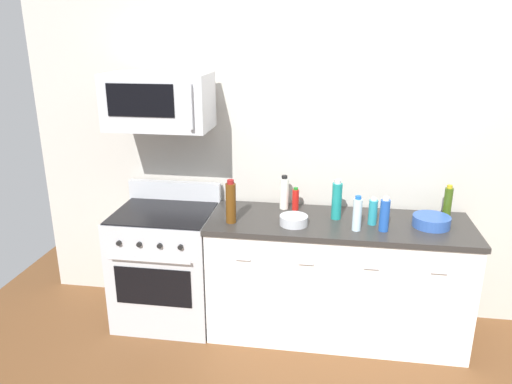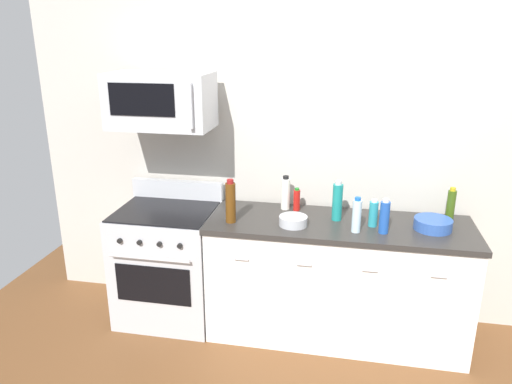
# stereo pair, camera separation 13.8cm
# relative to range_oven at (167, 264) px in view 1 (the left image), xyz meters

# --- Properties ---
(ground_plane) EXTENTS (5.99, 5.99, 0.00)m
(ground_plane) POSITION_rel_range_oven_xyz_m (1.33, -0.00, -0.47)
(ground_plane) COLOR brown
(back_wall) EXTENTS (4.99, 0.10, 2.70)m
(back_wall) POSITION_rel_range_oven_xyz_m (1.33, 0.41, 0.88)
(back_wall) COLOR #B7B2A8
(back_wall) RESTS_ON ground_plane
(counter_unit) EXTENTS (1.90, 0.66, 0.92)m
(counter_unit) POSITION_rel_range_oven_xyz_m (1.33, -0.00, -0.01)
(counter_unit) COLOR white
(counter_unit) RESTS_ON ground_plane
(range_oven) EXTENTS (0.76, 0.69, 1.07)m
(range_oven) POSITION_rel_range_oven_xyz_m (0.00, 0.00, 0.00)
(range_oven) COLOR #B7BABF
(range_oven) RESTS_ON ground_plane
(microwave) EXTENTS (0.74, 0.44, 0.40)m
(microwave) POSITION_rel_range_oven_xyz_m (0.00, 0.04, 1.28)
(microwave) COLOR #B7BABF
(bottle_olive_oil) EXTENTS (0.06, 0.06, 0.25)m
(bottle_olive_oil) POSITION_rel_range_oven_xyz_m (2.11, 0.19, 0.57)
(bottle_olive_oil) COLOR #385114
(bottle_olive_oil) RESTS_ON countertop_slab
(bottle_wine_amber) EXTENTS (0.07, 0.07, 0.32)m
(bottle_wine_amber) POSITION_rel_range_oven_xyz_m (0.55, -0.14, 0.60)
(bottle_wine_amber) COLOR #59330F
(bottle_wine_amber) RESTS_ON countertop_slab
(bottle_hot_sauce_red) EXTENTS (0.05, 0.05, 0.18)m
(bottle_hot_sauce_red) POSITION_rel_range_oven_xyz_m (0.99, 0.19, 0.54)
(bottle_hot_sauce_red) COLOR #B21914
(bottle_hot_sauce_red) RESTS_ON countertop_slab
(bottle_water_clear) EXTENTS (0.06, 0.06, 0.25)m
(bottle_water_clear) POSITION_rel_range_oven_xyz_m (1.44, -0.15, 0.57)
(bottle_water_clear) COLOR silver
(bottle_water_clear) RESTS_ON countertop_slab
(bottle_soda_blue) EXTENTS (0.07, 0.07, 0.24)m
(bottle_soda_blue) POSITION_rel_range_oven_xyz_m (1.62, -0.13, 0.57)
(bottle_soda_blue) COLOR #1E4CA5
(bottle_soda_blue) RESTS_ON countertop_slab
(bottle_sparkling_teal) EXTENTS (0.07, 0.07, 0.30)m
(bottle_sparkling_teal) POSITION_rel_range_oven_xyz_m (1.30, 0.05, 0.59)
(bottle_sparkling_teal) COLOR #197F7A
(bottle_sparkling_teal) RESTS_ON countertop_slab
(bottle_dish_soap) EXTENTS (0.06, 0.06, 0.20)m
(bottle_dish_soap) POSITION_rel_range_oven_xyz_m (1.56, -0.02, 0.54)
(bottle_dish_soap) COLOR teal
(bottle_dish_soap) RESTS_ON countertop_slab
(bottle_vinegar_white) EXTENTS (0.07, 0.07, 0.27)m
(bottle_vinegar_white) POSITION_rel_range_oven_xyz_m (0.90, 0.21, 0.58)
(bottle_vinegar_white) COLOR silver
(bottle_vinegar_white) RESTS_ON countertop_slab
(bowl_blue_mixing) EXTENTS (0.26, 0.26, 0.08)m
(bowl_blue_mixing) POSITION_rel_range_oven_xyz_m (1.96, -0.00, 0.49)
(bowl_blue_mixing) COLOR #2D519E
(bowl_blue_mixing) RESTS_ON countertop_slab
(bowl_steel_prep) EXTENTS (0.20, 0.20, 0.07)m
(bowl_steel_prep) POSITION_rel_range_oven_xyz_m (1.00, -0.12, 0.49)
(bowl_steel_prep) COLOR #B2B5BA
(bowl_steel_prep) RESTS_ON countertop_slab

